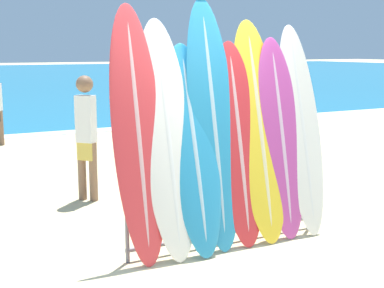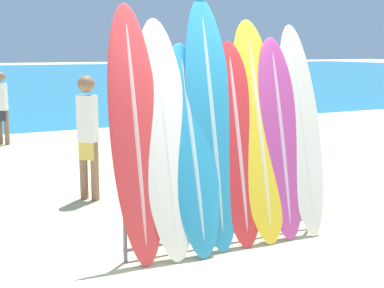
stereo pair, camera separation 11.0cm
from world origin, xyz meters
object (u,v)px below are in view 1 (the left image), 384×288
surfboard_slot_7 (301,129)px  person_near_water (86,133)px  surfboard_slot_0 (138,135)px  surfboard_slot_1 (167,139)px  surfboard_slot_2 (194,149)px  surfboard_slot_4 (239,144)px  surfboard_slot_3 (213,124)px  surfboard_slot_6 (281,138)px  surfboard_rack (227,198)px  surfboard_slot_5 (259,131)px

surfboard_slot_7 → person_near_water: size_ratio=1.37×
surfboard_slot_0 → surfboard_slot_1: (0.30, -0.01, -0.06)m
surfboard_slot_2 → surfboard_slot_4: (0.53, 0.01, 0.01)m
surfboard_slot_1 → surfboard_slot_3: 0.53m
surfboard_slot_4 → person_near_water: 2.48m
surfboard_slot_3 → surfboard_slot_6: 0.84m
surfboard_slot_1 → person_near_water: bearing=93.6°
surfboard_rack → surfboard_slot_3: 0.79m
surfboard_slot_2 → surfboard_slot_3: surfboard_slot_3 is taller
surfboard_slot_6 → surfboard_slot_7: size_ratio=0.94×
surfboard_slot_3 → surfboard_slot_4: (0.28, -0.04, -0.21)m
surfboard_slot_3 → surfboard_slot_7: surfboard_slot_3 is taller
surfboard_slot_2 → surfboard_slot_1: bearing=174.0°
surfboard_rack → surfboard_slot_7: surfboard_slot_7 is taller
surfboard_slot_3 → surfboard_rack: bearing=-18.9°
surfboard_slot_2 → surfboard_slot_3: (0.25, 0.05, 0.22)m
surfboard_rack → surfboard_slot_2: (-0.40, 0.00, 0.55)m
surfboard_slot_1 → surfboard_slot_4: (0.81, -0.02, -0.11)m
surfboard_slot_7 → person_near_water: surfboard_slot_7 is taller
surfboard_slot_6 → person_near_water: (-1.48, 2.29, -0.16)m
surfboard_rack → surfboard_slot_4: bearing=3.0°
surfboard_rack → surfboard_slot_2: surfboard_slot_2 is taller
surfboard_slot_5 → surfboard_slot_2: bearing=-177.5°
surfboard_slot_7 → surfboard_slot_2: bearing=-178.8°
surfboard_rack → surfboard_slot_4: size_ratio=1.07×
surfboard_slot_5 → surfboard_slot_6: 0.28m
surfboard_slot_0 → surfboard_slot_5: 1.38m
surfboard_slot_2 → surfboard_slot_3: size_ratio=0.82×
surfboard_slot_1 → surfboard_slot_4: bearing=-1.6°
surfboard_rack → surfboard_slot_4: (0.13, 0.01, 0.56)m
surfboard_slot_7 → surfboard_slot_6: bearing=-175.3°
surfboard_slot_3 → surfboard_slot_7: size_ratio=1.11×
surfboard_rack → surfboard_slot_3: bearing=161.1°
surfboard_slot_4 → surfboard_slot_5: surfboard_slot_5 is taller
surfboard_rack → surfboard_slot_6: (0.67, 0.01, 0.59)m
surfboard_slot_2 → surfboard_slot_5: size_ratio=0.89×
surfboard_slot_5 → surfboard_slot_7: bearing=-0.7°
surfboard_slot_3 → surfboard_slot_5: bearing=-1.4°
surfboard_slot_4 → surfboard_slot_7: surfboard_slot_7 is taller
surfboard_slot_0 → surfboard_slot_6: 1.65m
surfboard_slot_0 → surfboard_slot_4: 1.12m
surfboard_rack → surfboard_slot_7: bearing=1.8°
surfboard_rack → person_near_water: 2.47m
surfboard_slot_5 → surfboard_slot_6: (0.26, -0.03, -0.09)m
surfboard_rack → person_near_water: bearing=109.6°
surfboard_slot_2 → surfboard_slot_7: size_ratio=0.91×
person_near_water → surfboard_rack: bearing=-22.9°
surfboard_slot_3 → person_near_water: bearing=106.6°
surfboard_rack → person_near_water: size_ratio=1.35×
surfboard_slot_4 → surfboard_slot_7: bearing=1.6°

